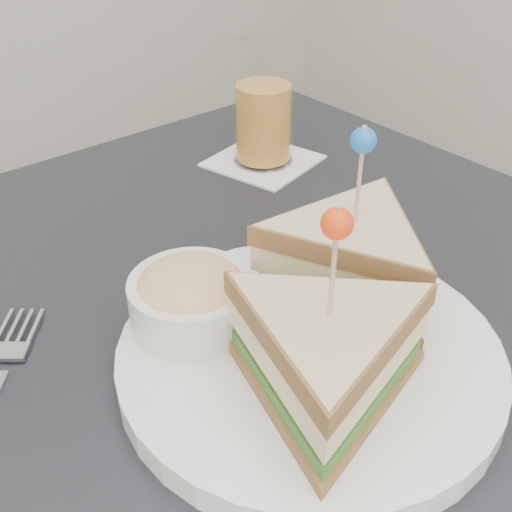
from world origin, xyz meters
The scene contains 3 objects.
table centered at (0.00, 0.00, 0.67)m, with size 0.80×0.80×0.75m.
plate_meal centered at (0.00, -0.08, 0.80)m, with size 0.36×0.36×0.17m.
drink_set centered at (0.20, 0.22, 0.82)m, with size 0.14×0.14×0.15m.
Camera 1 is at (-0.27, -0.33, 1.10)m, focal length 45.00 mm.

